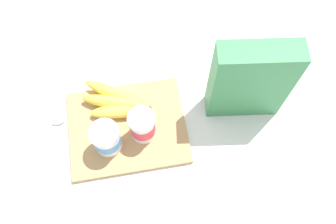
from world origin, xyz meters
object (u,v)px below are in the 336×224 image
object	(u,v)px
yogurt_cup_back	(107,139)
banana_bunch	(117,102)
cutting_board	(127,127)
cereal_box	(250,82)
spoon	(48,124)
yogurt_cup_front	(142,126)

from	to	relation	value
yogurt_cup_back	banana_bunch	world-z (taller)	yogurt_cup_back
cutting_board	yogurt_cup_back	world-z (taller)	yogurt_cup_back
yogurt_cup_back	banana_bunch	distance (m)	0.12
cereal_box	yogurt_cup_back	world-z (taller)	cereal_box
cereal_box	yogurt_cup_back	xyz separation A→B (m)	(0.36, 0.06, -0.07)
spoon	cereal_box	bearing A→B (deg)	176.75
yogurt_cup_back	spoon	world-z (taller)	yogurt_cup_back
cutting_board	banana_bunch	size ratio (longest dim) A/B	1.64
cereal_box	yogurt_cup_back	distance (m)	0.37
cutting_board	yogurt_cup_front	xyz separation A→B (m)	(-0.04, 0.02, 0.06)
yogurt_cup_front	spoon	size ratio (longest dim) A/B	0.72
spoon	yogurt_cup_back	bearing A→B (deg)	150.31
yogurt_cup_front	banana_bunch	bearing A→B (deg)	-58.05
yogurt_cup_back	spoon	xyz separation A→B (m)	(0.15, -0.09, -0.05)
yogurt_cup_front	banana_bunch	size ratio (longest dim) A/B	0.53
cereal_box	spoon	size ratio (longest dim) A/B	1.95
banana_bunch	spoon	bearing A→B (deg)	6.10
spoon	cutting_board	bearing A→B (deg)	167.68
banana_bunch	yogurt_cup_back	bearing A→B (deg)	72.04
cereal_box	yogurt_cup_back	bearing A→B (deg)	-163.16
cutting_board	yogurt_cup_back	distance (m)	0.08
spoon	yogurt_cup_front	bearing A→B (deg)	164.10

